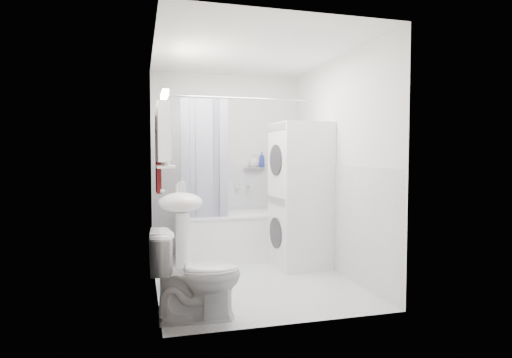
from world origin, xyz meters
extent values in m
plane|color=silver|center=(0.00, 0.00, 0.00)|extent=(2.60, 2.60, 0.00)
plane|color=silver|center=(0.00, 1.30, 1.20)|extent=(2.00, 0.00, 2.00)
plane|color=silver|center=(0.00, -1.30, 1.20)|extent=(2.00, 0.00, 2.00)
plane|color=silver|center=(-1.00, 0.00, 1.20)|extent=(0.00, 2.60, 2.60)
plane|color=silver|center=(1.00, 0.00, 1.20)|extent=(0.00, 2.60, 2.60)
plane|color=white|center=(0.00, 0.00, 2.40)|extent=(2.60, 2.60, 0.00)
plane|color=white|center=(0.00, 1.29, 0.60)|extent=(1.98, 0.00, 1.98)
plane|color=white|center=(-0.99, 0.00, 0.60)|extent=(0.00, 2.58, 2.58)
plane|color=white|center=(0.99, 0.00, 0.60)|extent=(0.00, 2.58, 2.58)
plane|color=brown|center=(-0.98, -0.88, 1.00)|extent=(0.00, 2.00, 2.00)
cylinder|color=silver|center=(-0.95, -0.55, 1.00)|extent=(0.04, 0.04, 0.04)
cube|color=white|center=(0.07, 0.92, 0.28)|extent=(1.52, 0.71, 0.56)
cube|color=white|center=(0.07, 0.92, 0.57)|extent=(1.54, 0.73, 0.03)
cube|color=silver|center=(0.07, 0.92, 0.46)|extent=(1.34, 0.53, 0.20)
cylinder|color=silver|center=(0.27, 1.25, 0.91)|extent=(0.04, 0.12, 0.04)
cylinder|color=silver|center=(0.07, 0.62, 2.00)|extent=(1.72, 0.02, 0.02)
cube|color=#131C44|center=(-0.63, 0.62, 1.25)|extent=(0.10, 0.02, 1.45)
cube|color=#131C44|center=(-0.54, 0.62, 1.25)|extent=(0.10, 0.02, 1.45)
cube|color=#131C44|center=(-0.45, 0.62, 1.25)|extent=(0.10, 0.02, 1.45)
cube|color=#131C44|center=(-0.36, 0.62, 1.25)|extent=(0.10, 0.02, 1.45)
cube|color=#131C44|center=(-0.27, 0.62, 1.25)|extent=(0.10, 0.02, 1.45)
cube|color=#131C44|center=(-0.18, 0.62, 1.25)|extent=(0.10, 0.02, 1.45)
ellipsoid|color=white|center=(-0.76, -0.12, 0.85)|extent=(0.44, 0.37, 0.20)
cylinder|color=white|center=(-0.74, -0.12, 0.38)|extent=(0.14, 0.14, 0.75)
cylinder|color=silver|center=(-0.78, 0.02, 0.97)|extent=(0.03, 0.03, 0.14)
cylinder|color=silver|center=(-0.78, -0.02, 1.03)|extent=(0.02, 0.10, 0.02)
cube|color=white|center=(-0.91, 0.10, 1.55)|extent=(0.12, 0.50, 0.60)
cube|color=white|center=(-0.84, 0.10, 1.55)|extent=(0.01, 0.47, 0.57)
cube|color=#FFEABF|center=(-0.89, 0.10, 1.93)|extent=(0.06, 0.45, 0.06)
cube|color=silver|center=(-0.89, 0.10, 1.20)|extent=(0.18, 0.54, 0.02)
cube|color=silver|center=(0.32, 1.24, 1.15)|extent=(0.22, 0.06, 0.02)
cube|color=#560F12|center=(-0.94, 0.58, 1.34)|extent=(0.05, 0.37, 0.88)
cube|color=#560F12|center=(-0.91, 0.58, 1.74)|extent=(0.03, 0.33, 0.08)
cylinder|color=silver|center=(-0.95, 0.58, 1.78)|extent=(0.02, 0.04, 0.02)
cube|color=white|center=(0.68, 0.32, 0.42)|extent=(0.63, 0.63, 0.85)
cylinder|color=#2D2D33|center=(0.38, 0.32, 0.42)|extent=(0.04, 0.36, 0.36)
cube|color=gray|center=(0.38, 0.32, 0.80)|extent=(0.04, 0.54, 0.08)
cube|color=white|center=(0.68, 0.32, 1.27)|extent=(0.63, 0.63, 0.85)
cylinder|color=#2D2D33|center=(0.38, 0.32, 1.26)|extent=(0.04, 0.36, 0.36)
cube|color=gray|center=(0.38, 0.32, 1.64)|extent=(0.04, 0.54, 0.08)
imported|color=white|center=(-0.72, -1.00, 0.36)|extent=(0.75, 0.45, 0.71)
imported|color=gray|center=(-0.71, 0.25, 0.95)|extent=(0.08, 0.17, 0.08)
imported|color=gray|center=(-0.89, -0.05, 1.25)|extent=(0.07, 0.18, 0.07)
imported|color=gray|center=(-0.89, 0.22, 1.26)|extent=(0.10, 0.09, 0.10)
imported|color=gray|center=(0.35, 1.24, 1.23)|extent=(0.13, 0.17, 0.13)
imported|color=navy|center=(0.47, 1.24, 1.20)|extent=(0.08, 0.21, 0.08)
camera|label=1|loc=(-1.14, -4.37, 1.30)|focal=30.00mm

